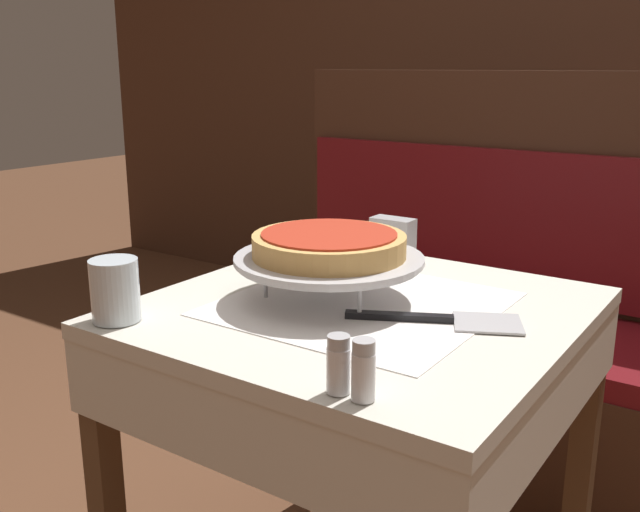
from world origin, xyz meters
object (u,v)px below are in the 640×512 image
Objects in this scene: condiment_caddy at (605,176)px; dining_table_rear at (591,216)px; deep_dish_pizza at (329,244)px; pizza_server at (443,320)px; pizza_pan_stand at (329,261)px; water_glass_near at (115,290)px; salt_shaker at (338,364)px; napkin_holder at (393,237)px; dining_table_front at (361,356)px; booth_bench at (469,350)px; pepper_shaker at (363,370)px.

dining_table_rear is at bearing -140.58° from condiment_caddy.
pizza_server is (0.23, 0.01, -0.10)m from deep_dish_pizza.
water_glass_near is (-0.24, -0.31, -0.02)m from pizza_pan_stand.
salt_shaker is 1.97m from condiment_caddy.
salt_shaker is (0.15, -1.94, 0.15)m from dining_table_rear.
dining_table_rear is 1.28m from napkin_holder.
condiment_caddy is at bearing 85.93° from deep_dish_pizza.
water_glass_near is 0.78× the size of condiment_caddy.
pizza_pan_stand is 0.39m from water_glass_near.
dining_table_rear is (0.02, 1.60, -0.00)m from dining_table_front.
pizza_pan_stand is 1.24× the size of deep_dish_pizza.
napkin_holder is at bearing 113.10° from salt_shaker.
condiment_caddy is at bearing 85.93° from pizza_pan_stand.
salt_shaker is (0.17, -0.34, 0.15)m from dining_table_front.
booth_bench reaches higher than napkin_holder.
dining_table_rear is 2.52× the size of pizza_server.
dining_table_front is 9.30× the size of salt_shaker.
deep_dish_pizza is at bearing 51.93° from water_glass_near.
salt_shaker is (0.23, -0.33, -0.03)m from pizza_pan_stand.
dining_table_front is 1.63m from condiment_caddy.
dining_table_front is 0.22m from deep_dish_pizza.
napkin_holder is at bearing 115.87° from pepper_shaker.
pepper_shaker is (0.19, -1.94, 0.15)m from dining_table_rear.
condiment_caddy is at bearing 82.46° from napkin_holder.
water_glass_near is 0.68m from napkin_holder.
booth_bench reaches higher than salt_shaker.
condiment_caddy is (0.03, 0.02, 0.15)m from dining_table_rear.
pizza_pan_stand is 1.64m from condiment_caddy.
pepper_shaker is (0.51, -0.02, -0.01)m from water_glass_near.
pizza_pan_stand reaches higher than pizza_server.
pepper_shaker is at bearing -50.11° from pizza_pan_stand.
water_glass_near reaches higher than pizza_pan_stand.
napkin_holder reaches higher than pepper_shaker.
dining_table_rear is at bearing 83.62° from napkin_holder.
pizza_server is 2.99× the size of napkin_holder.
dining_table_front is at bearing 9.86° from deep_dish_pizza.
deep_dish_pizza is 1.64m from condiment_caddy.
condiment_caddy reaches higher than dining_table_rear.
water_glass_near reaches higher than dining_table_front.
salt_shaker is 0.97× the size of pepper_shaker.
booth_bench is at bearing 105.44° from pepper_shaker.
pepper_shaker is at bearing -85.41° from condiment_caddy.
pizza_pan_stand is 0.40m from salt_shaker.
water_glass_near is 1.10× the size of napkin_holder.
pepper_shaker is at bearing -84.50° from dining_table_rear.
water_glass_near reaches higher than pizza_server.
pizza_pan_stand is 1.20× the size of pizza_server.
booth_bench is (-0.14, -0.75, -0.31)m from dining_table_rear.
condiment_caddy is (0.12, 1.63, -0.06)m from deep_dish_pizza.
booth_bench is at bearing -100.63° from dining_table_rear.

